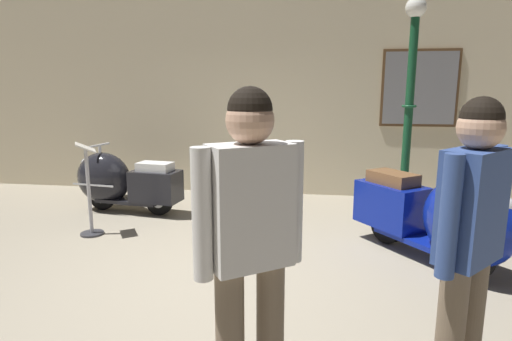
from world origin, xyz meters
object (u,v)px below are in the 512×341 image
scooter_0 (119,181)px  visitor_0 (469,235)px  visitor_1 (250,237)px  scooter_1 (442,217)px  info_stanchion (89,197)px  lamppost (409,108)px

scooter_0 → visitor_0: (3.65, -3.31, 0.56)m
visitor_0 → visitor_1: visitor_1 is taller
scooter_0 → visitor_0: 4.96m
scooter_0 → scooter_1: (4.10, -1.33, 0.05)m
visitor_0 → info_stanchion: visitor_0 is taller
scooter_1 → info_stanchion: (-3.99, 0.33, -0.02)m
scooter_1 → scooter_0: bearing=-144.9°
scooter_1 → lamppost: 1.86m
info_stanchion → scooter_0: bearing=96.0°
lamppost → visitor_1: 4.14m
lamppost → visitor_0: lamppost is taller
lamppost → info_stanchion: 4.25m
visitor_1 → lamppost: bearing=-56.6°
scooter_0 → info_stanchion: 1.01m
lamppost → scooter_0: bearing=-176.8°
visitor_0 → scooter_1: bearing=-59.9°
scooter_0 → lamppost: size_ratio=0.57×
scooter_0 → info_stanchion: (0.11, -1.00, 0.03)m
lamppost → info_stanchion: lamppost is taller
visitor_1 → scooter_0: bearing=0.2°
scooter_0 → visitor_1: size_ratio=0.93×
scooter_0 → visitor_0: visitor_0 is taller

